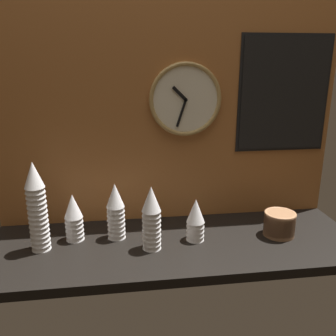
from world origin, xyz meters
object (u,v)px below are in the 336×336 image
Objects in this scene: cup_stack_left at (74,217)px; cup_stack_far_left at (37,207)px; bowl_stack_far_right at (279,223)px; cup_stack_center at (151,218)px; wall_clock at (185,100)px; menu_board at (284,94)px; cup_stack_center_left at (116,211)px; cup_stack_center_right at (196,220)px.

cup_stack_left is 16.83cm from cup_stack_far_left.
cup_stack_left reaches higher than bowl_stack_far_right.
cup_stack_left is 1.53× the size of bowl_stack_far_right.
cup_stack_center is (32.58, -12.12, 3.13)cm from cup_stack_left.
wall_clock is 0.61× the size of menu_board.
cup_stack_far_left is 104.07cm from bowl_stack_far_right.
wall_clock reaches higher than cup_stack_center.
cup_stack_center is 0.82× the size of wall_clock.
cup_stack_center is at bearing -20.40° from cup_stack_left.
cup_stack_center_left is at bearing 141.87° from cup_stack_center.
cup_stack_center_left reaches higher than cup_stack_center_right.
cup_stack_center_right is (52.04, -7.28, -1.04)cm from cup_stack_left.
cup_stack_center_left is 0.76× the size of wall_clock.
cup_stack_center_left is 1.83× the size of bowl_stack_far_right.
cup_stack_far_left is at bearing -152.96° from cup_stack_left.
bowl_stack_far_right is (90.20, -8.02, -4.88)cm from cup_stack_left.
wall_clock is at bearing 148.16° from bowl_stack_far_right.
cup_stack_center_left reaches higher than bowl_stack_far_right.
cup_stack_center_left is 95.17cm from menu_board.
wall_clock is at bearing 17.53° from cup_stack_left.
cup_stack_left is at bearing 174.92° from bowl_stack_far_right.
wall_clock reaches higher than cup_stack_far_left.
cup_stack_far_left is 1.38× the size of cup_stack_center.
cup_stack_center_right is 1.37× the size of bowl_stack_far_right.
cup_stack_center reaches higher than bowl_stack_far_right.
cup_stack_center reaches higher than cup_stack_left.
cup_stack_center is (45.60, -5.47, -5.22)cm from cup_stack_far_left.
menu_board is (80.61, 17.75, 47.38)cm from cup_stack_center_left.
cup_stack_center_left is (18.02, -0.68, 2.09)cm from cup_stack_left.
cup_stack_far_left is at bearing 179.24° from bowl_stack_far_right.
cup_stack_left is 0.63× the size of wall_clock.
bowl_stack_far_right is at bearing -0.76° from cup_stack_far_left.
cup_stack_far_left is at bearing -169.13° from cup_stack_center_left.
cup_stack_far_left is 78.71cm from wall_clock.
cup_stack_left is 71.83cm from wall_clock.
menu_board is at bearing 71.45° from bowl_stack_far_right.
cup_stack_center_right is at bearing -10.97° from cup_stack_center_left.
bowl_stack_far_right is at bearing -1.12° from cup_stack_center_right.
cup_stack_center_left is 72.89cm from bowl_stack_far_right.
cup_stack_far_left is 0.69× the size of menu_board.
cup_stack_center_left is at bearing -2.17° from cup_stack_left.
menu_board reaches higher than cup_stack_left.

